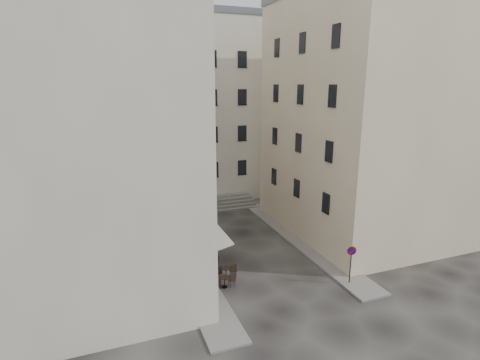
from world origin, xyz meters
name	(u,v)px	position (x,y,z in m)	size (l,w,h in m)	color
ground	(261,266)	(0.00, 0.00, 0.00)	(90.00, 90.00, 0.00)	black
sidewalk_left	(181,251)	(-4.50, 4.00, 0.06)	(2.00, 22.00, 0.12)	slate
sidewalk_right	(298,238)	(4.50, 3.00, 0.06)	(2.00, 18.00, 0.12)	slate
building_left	(75,109)	(-10.50, 3.00, 10.31)	(12.20, 16.20, 20.60)	#BFB4A3
building_right	(367,116)	(10.50, 3.50, 9.31)	(12.20, 14.20, 18.60)	#C2B090
building_back	(181,108)	(-1.00, 19.00, 9.31)	(18.20, 10.20, 18.60)	#BFB4A3
cafe_storefront	(193,243)	(-4.32, 1.00, 1.88)	(1.74, 7.30, 3.50)	#420D09
stone_steps	(209,205)	(0.00, 12.57, 0.40)	(9.00, 3.15, 0.80)	#5B5956
bollard_near	(219,274)	(-3.25, -1.00, 0.53)	(0.12, 0.12, 0.98)	black
bollard_mid	(203,251)	(-3.25, 2.50, 0.53)	(0.12, 0.12, 0.98)	black
bollard_far	(192,232)	(-3.25, 6.00, 0.53)	(0.12, 0.12, 0.98)	black
no_parking_sign	(351,258)	(4.04, -4.06, 1.76)	(0.54, 0.21, 2.48)	black
bistro_table_a	(224,280)	(-3.13, -1.75, 0.45)	(1.26, 0.59, 0.89)	black
bistro_table_b	(226,272)	(-2.71, -0.76, 0.46)	(1.29, 0.60, 0.90)	black
bistro_table_c	(210,262)	(-3.25, 0.91, 0.42)	(1.17, 0.55, 0.82)	black
bistro_table_d	(197,245)	(-3.36, 3.75, 0.46)	(1.28, 0.60, 0.90)	black
bistro_table_e	(194,244)	(-3.56, 3.83, 0.49)	(1.35, 0.63, 0.95)	black
pedestrian	(200,238)	(-3.13, 3.85, 0.88)	(0.64, 0.42, 1.76)	black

